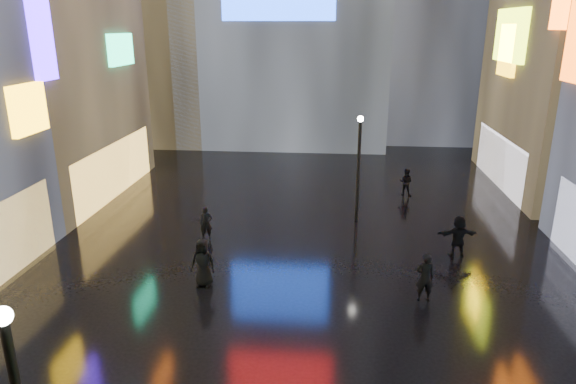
# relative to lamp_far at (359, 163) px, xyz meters

# --- Properties ---
(ground) EXTENTS (140.00, 140.00, 0.00)m
(ground) POSITION_rel_lamp_far_xyz_m (-2.35, -3.13, -2.94)
(ground) COLOR black
(ground) RESTS_ON ground
(lamp_far) EXTENTS (0.30, 0.30, 5.20)m
(lamp_far) POSITION_rel_lamp_far_xyz_m (0.00, 0.00, 0.00)
(lamp_far) COLOR black
(lamp_far) RESTS_ON ground
(pedestrian_4) EXTENTS (0.92, 0.62, 1.83)m
(pedestrian_4) POSITION_rel_lamp_far_xyz_m (-5.85, -7.24, -2.03)
(pedestrian_4) COLOR black
(pedestrian_4) RESTS_ON ground
(pedestrian_5) EXTENTS (1.70, 0.74, 1.77)m
(pedestrian_5) POSITION_rel_lamp_far_xyz_m (4.04, -3.75, -2.06)
(pedestrian_5) COLOR black
(pedestrian_5) RESTS_ON ground
(pedestrian_6) EXTENTS (0.65, 0.53, 1.55)m
(pedestrian_6) POSITION_rel_lamp_far_xyz_m (-6.77, -3.08, -2.17)
(pedestrian_6) COLOR black
(pedestrian_6) RESTS_ON ground
(pedestrian_7) EXTENTS (0.90, 0.80, 1.53)m
(pedestrian_7) POSITION_rel_lamp_far_xyz_m (2.90, 4.28, -2.18)
(pedestrian_7) COLOR black
(pedestrian_7) RESTS_ON ground
(umbrella_2) EXTENTS (1.26, 1.27, 0.88)m
(umbrella_2) POSITION_rel_lamp_far_xyz_m (-5.85, -7.24, -0.67)
(umbrella_2) COLOR black
(umbrella_2) RESTS_ON pedestrian_4
(pedestrian_8) EXTENTS (0.68, 0.48, 1.78)m
(pedestrian_8) POSITION_rel_lamp_far_xyz_m (2.08, -7.60, -2.05)
(pedestrian_8) COLOR black
(pedestrian_8) RESTS_ON ground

